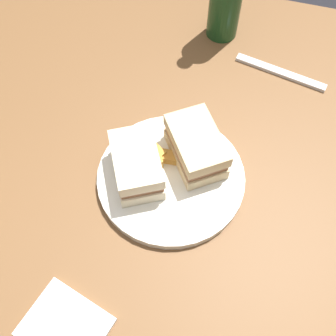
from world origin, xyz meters
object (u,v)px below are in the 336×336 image
Objects in this scene: sandwich_half_left at (196,147)px; sandwich_half_right at (137,165)px; plate at (171,178)px; fork at (280,72)px; napkin at (65,327)px.

sandwich_half_right is (-0.08, -0.06, -0.00)m from sandwich_half_left.
plate reaches higher than fork.
plate is 0.07m from sandwich_half_left.
napkin is at bearing -95.80° from sandwich_half_right.
sandwich_half_left reaches higher than plate.
sandwich_half_right is (-0.05, -0.01, 0.04)m from plate.
fork is at bearing 68.11° from napkin.
napkin is at bearing 79.80° from fork.
sandwich_half_left is at bearing 35.58° from sandwich_half_right.
sandwich_half_left and sandwich_half_right have the same top height.
sandwich_half_right reaches higher than fork.
fork is at bearing 56.83° from sandwich_half_right.
napkin is (-0.08, -0.26, -0.00)m from plate.
napkin is (-0.03, -0.25, -0.04)m from sandwich_half_right.
sandwich_half_left is at bearing 76.45° from fork.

